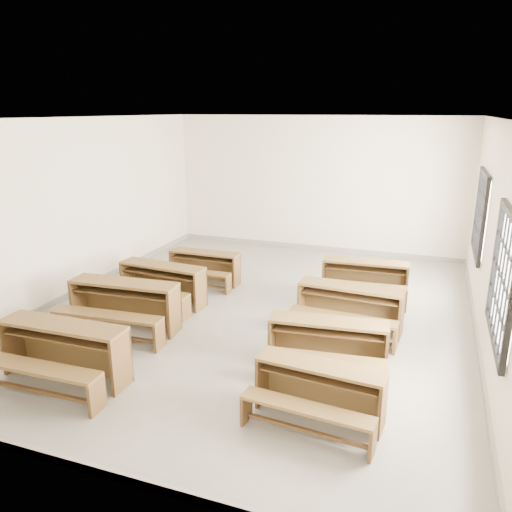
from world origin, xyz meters
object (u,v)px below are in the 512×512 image
(desk_set_4, at_px, (319,388))
(desk_set_2, at_px, (161,281))
(desk_set_0, at_px, (62,349))
(desk_set_7, at_px, (365,277))
(desk_set_3, at_px, (204,265))
(desk_set_1, at_px, (123,302))
(desk_set_5, at_px, (327,342))
(desk_set_6, at_px, (349,305))

(desk_set_4, bearing_deg, desk_set_2, 149.54)
(desk_set_0, relative_size, desk_set_7, 1.09)
(desk_set_0, distance_m, desk_set_7, 5.30)
(desk_set_3, bearing_deg, desk_set_4, -49.70)
(desk_set_1, relative_size, desk_set_5, 1.10)
(desk_set_4, bearing_deg, desk_set_6, 97.04)
(desk_set_4, xyz_separation_m, desk_set_6, (-0.08, 2.43, 0.04))
(desk_set_1, distance_m, desk_set_5, 3.26)
(desk_set_0, bearing_deg, desk_set_3, 88.05)
(desk_set_2, xyz_separation_m, desk_set_3, (0.22, 1.26, -0.05))
(desk_set_1, distance_m, desk_set_4, 3.63)
(desk_set_0, bearing_deg, desk_set_5, 23.02)
(desk_set_2, relative_size, desk_set_6, 1.00)
(desk_set_1, xyz_separation_m, desk_set_5, (3.26, -0.19, -0.05))
(desk_set_3, bearing_deg, desk_set_2, -100.43)
(desk_set_3, relative_size, desk_set_4, 0.95)
(desk_set_1, xyz_separation_m, desk_set_3, (0.22, 2.41, -0.08))
(desk_set_1, bearing_deg, desk_set_7, 34.78)
(desk_set_3, bearing_deg, desk_set_0, -91.09)
(desk_set_3, bearing_deg, desk_set_7, 4.43)
(desk_set_0, xyz_separation_m, desk_set_1, (-0.17, 1.58, 0.01))
(desk_set_1, relative_size, desk_set_3, 1.26)
(desk_set_1, xyz_separation_m, desk_set_4, (3.39, -1.28, -0.08))
(desk_set_1, height_order, desk_set_5, desk_set_1)
(desk_set_0, bearing_deg, desk_set_6, 39.76)
(desk_set_5, bearing_deg, desk_set_1, 170.66)
(desk_set_4, distance_m, desk_set_7, 3.95)
(desk_set_4, height_order, desk_set_6, desk_set_6)
(desk_set_3, height_order, desk_set_4, desk_set_4)
(desk_set_2, distance_m, desk_set_4, 4.17)
(desk_set_1, height_order, desk_set_4, desk_set_1)
(desk_set_4, bearing_deg, desk_set_5, 102.17)
(desk_set_4, relative_size, desk_set_7, 0.95)
(desk_set_1, distance_m, desk_set_7, 4.27)
(desk_set_6, bearing_deg, desk_set_4, -84.57)
(desk_set_0, xyz_separation_m, desk_set_3, (0.05, 3.99, -0.07))
(desk_set_4, bearing_deg, desk_set_0, -169.56)
(desk_set_0, relative_size, desk_set_4, 1.14)
(desk_set_5, bearing_deg, desk_set_0, -161.80)
(desk_set_5, bearing_deg, desk_set_4, -89.03)
(desk_set_2, xyz_separation_m, desk_set_7, (3.34, 1.52, -0.02))
(desk_set_5, height_order, desk_set_6, desk_set_6)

